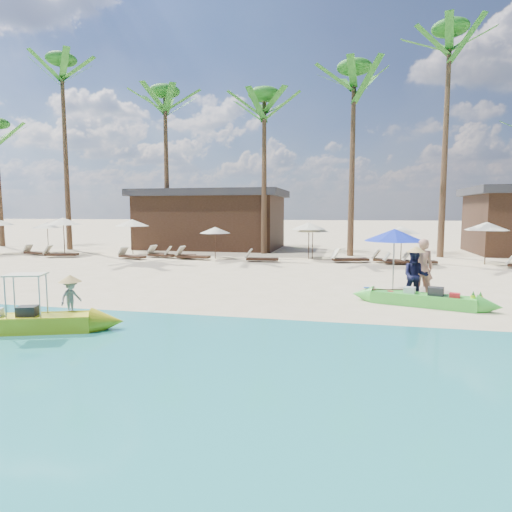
% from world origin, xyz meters
% --- Properties ---
extents(ground, '(240.00, 240.00, 0.00)m').
position_xyz_m(ground, '(0.00, 0.00, 0.00)').
color(ground, beige).
rests_on(ground, ground).
extents(wet_sand_strip, '(240.00, 4.50, 0.01)m').
position_xyz_m(wet_sand_strip, '(0.00, -5.00, 0.00)').
color(wet_sand_strip, tan).
rests_on(wet_sand_strip, ground).
extents(green_canoe, '(4.49, 1.57, 0.58)m').
position_xyz_m(green_canoe, '(4.20, -0.01, 0.20)').
color(green_canoe, green).
rests_on(green_canoe, ground).
extents(yellow_canoe, '(5.00, 2.03, 1.35)m').
position_xyz_m(yellow_canoe, '(-5.20, -4.90, 0.22)').
color(yellow_canoe, yellow).
rests_on(yellow_canoe, ground).
extents(tourist, '(0.70, 0.47, 1.88)m').
position_xyz_m(tourist, '(4.38, 1.36, 0.94)').
color(tourist, tan).
rests_on(tourist, ground).
extents(vendor_green, '(0.82, 0.66, 1.58)m').
position_xyz_m(vendor_green, '(4.08, 0.62, 0.79)').
color(vendor_green, '#131434').
rests_on(vendor_green, ground).
extents(vendor_yellow, '(0.48, 0.64, 0.89)m').
position_xyz_m(vendor_yellow, '(-4.65, -3.77, 0.62)').
color(vendor_yellow, gray).
rests_on(vendor_yellow, ground).
extents(blue_umbrella, '(2.01, 2.01, 2.17)m').
position_xyz_m(blue_umbrella, '(3.56, 1.91, 1.96)').
color(blue_umbrella, '#99999E').
rests_on(blue_umbrella, ground).
extents(resort_parasol_1, '(1.96, 1.96, 2.02)m').
position_xyz_m(resort_parasol_1, '(-17.68, 11.94, 1.82)').
color(resort_parasol_1, '#382217').
rests_on(resort_parasol_1, ground).
extents(lounger_1_right, '(1.77, 0.76, 0.58)m').
position_xyz_m(lounger_1_right, '(-17.24, 10.17, 0.19)').
color(lounger_1_right, '#382217').
rests_on(lounger_1_right, ground).
extents(resort_parasol_2, '(2.27, 2.27, 2.34)m').
position_xyz_m(resort_parasol_2, '(-15.72, 10.97, 2.11)').
color(resort_parasol_2, '#382217').
rests_on(resort_parasol_2, ground).
extents(lounger_2_left, '(2.02, 1.07, 0.66)m').
position_xyz_m(lounger_2_left, '(-14.91, 9.37, 0.22)').
color(lounger_2_left, '#382217').
rests_on(lounger_2_left, ground).
extents(resort_parasol_3, '(2.17, 2.17, 2.23)m').
position_xyz_m(resort_parasol_3, '(-11.50, 12.00, 2.01)').
color(resort_parasol_3, '#382217').
rests_on(resort_parasol_3, ground).
extents(lounger_3_left, '(1.86, 1.05, 0.60)m').
position_xyz_m(lounger_3_left, '(-10.25, 9.43, 0.20)').
color(lounger_3_left, '#382217').
rests_on(lounger_3_left, ground).
extents(lounger_3_right, '(1.96, 0.99, 0.64)m').
position_xyz_m(lounger_3_right, '(-8.87, 10.48, 0.21)').
color(lounger_3_right, '#382217').
rests_on(lounger_3_right, ground).
extents(resort_parasol_4, '(1.79, 1.79, 1.84)m').
position_xyz_m(resort_parasol_4, '(-5.50, 10.58, 1.66)').
color(resort_parasol_4, '#382217').
rests_on(resort_parasol_4, ground).
extents(lounger_4_left, '(1.88, 0.94, 0.61)m').
position_xyz_m(lounger_4_left, '(-7.72, 10.45, 0.20)').
color(lounger_4_left, '#382217').
rests_on(lounger_4_left, ground).
extents(lounger_4_right, '(2.01, 0.74, 0.67)m').
position_xyz_m(lounger_4_right, '(-6.74, 9.94, 0.22)').
color(lounger_4_right, '#382217').
rests_on(lounger_4_right, ground).
extents(resort_parasol_5, '(2.06, 2.06, 2.12)m').
position_xyz_m(resort_parasol_5, '(-0.20, 11.65, 1.91)').
color(resort_parasol_5, '#382217').
rests_on(resort_parasol_5, ground).
extents(lounger_5_left, '(1.85, 0.68, 0.62)m').
position_xyz_m(lounger_5_left, '(-2.66, 9.66, 0.21)').
color(lounger_5_left, '#382217').
rests_on(lounger_5_left, ground).
extents(resort_parasol_6, '(1.89, 1.89, 1.95)m').
position_xyz_m(resort_parasol_6, '(0.02, 11.64, 1.76)').
color(resort_parasol_6, '#382217').
rests_on(resort_parasol_6, ground).
extents(lounger_6_left, '(2.09, 1.21, 0.68)m').
position_xyz_m(lounger_6_left, '(2.03, 10.34, 0.23)').
color(lounger_6_left, '#382217').
rests_on(lounger_6_left, ground).
extents(lounger_6_right, '(1.92, 1.10, 0.62)m').
position_xyz_m(lounger_6_right, '(4.12, 10.56, 0.21)').
color(lounger_6_right, '#382217').
rests_on(lounger_6_right, ground).
extents(resort_parasol_7, '(1.92, 1.92, 1.98)m').
position_xyz_m(resort_parasol_7, '(4.73, 10.31, 1.79)').
color(resort_parasol_7, '#382217').
rests_on(resort_parasol_7, ground).
extents(lounger_7_left, '(1.70, 0.64, 0.57)m').
position_xyz_m(lounger_7_left, '(4.57, 9.97, 0.19)').
color(lounger_7_left, '#382217').
rests_on(lounger_7_left, ground).
extents(lounger_7_right, '(1.81, 0.80, 0.59)m').
position_xyz_m(lounger_7_right, '(5.55, 10.22, 0.20)').
color(lounger_7_right, '#382217').
rests_on(lounger_7_right, ground).
extents(resort_parasol_8, '(2.14, 2.14, 2.20)m').
position_xyz_m(resort_parasol_8, '(8.97, 11.03, 1.98)').
color(resort_parasol_8, '#382217').
rests_on(resort_parasol_8, ground).
extents(palm_1, '(2.08, 2.08, 13.60)m').
position_xyz_m(palm_1, '(-17.59, 14.06, 10.82)').
color(palm_1, brown).
rests_on(palm_1, ground).
extents(palm_2, '(2.08, 2.08, 11.33)m').
position_xyz_m(palm_2, '(-10.45, 15.08, 9.18)').
color(palm_2, brown).
rests_on(palm_2, ground).
extents(palm_3, '(2.08, 2.08, 10.52)m').
position_xyz_m(palm_3, '(-3.36, 14.27, 8.58)').
color(palm_3, brown).
rests_on(palm_3, ground).
extents(palm_4, '(2.08, 2.08, 11.70)m').
position_xyz_m(palm_4, '(2.15, 14.01, 9.45)').
color(palm_4, brown).
rests_on(palm_4, ground).
extents(palm_5, '(2.08, 2.08, 13.60)m').
position_xyz_m(palm_5, '(7.45, 14.38, 10.82)').
color(palm_5, brown).
rests_on(palm_5, ground).
extents(pavilion_west, '(10.80, 6.60, 4.30)m').
position_xyz_m(pavilion_west, '(-8.00, 17.50, 2.19)').
color(pavilion_west, '#382217').
rests_on(pavilion_west, ground).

